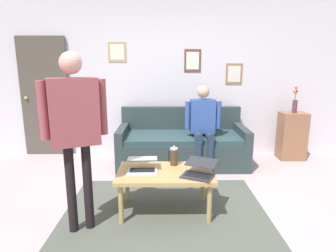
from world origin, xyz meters
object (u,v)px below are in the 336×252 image
at_px(interior_door, 45,97).
at_px(coffee_table, 165,176).
at_px(laptop_center, 199,171).
at_px(french_press, 174,156).
at_px(couch, 182,145).
at_px(laptop_left, 142,167).
at_px(person_seated, 203,122).
at_px(side_shelf, 292,136).
at_px(flower_vase, 295,102).
at_px(person_standing, 75,121).

relative_size(interior_door, coffee_table, 1.98).
distance_m(laptop_center, french_press, 0.41).
distance_m(couch, laptop_left, 1.63).
bearing_deg(laptop_left, person_seated, -122.41).
relative_size(couch, coffee_table, 1.95).
bearing_deg(interior_door, side_shelf, 175.82).
height_order(interior_door, couch, interior_door).
height_order(laptop_center, french_press, french_press).
bearing_deg(couch, flower_vase, -173.96).
relative_size(couch, french_press, 8.72).
xyz_separation_m(couch, laptop_center, (-0.08, 1.67, 0.21)).
height_order(interior_door, french_press, interior_door).
bearing_deg(flower_vase, side_shelf, -178.95).
relative_size(flower_vase, person_standing, 0.26).
relative_size(french_press, side_shelf, 0.29).
distance_m(coffee_table, person_standing, 1.13).
distance_m(couch, coffee_table, 1.58).
xyz_separation_m(interior_door, person_seated, (-2.66, 0.74, -0.30)).
height_order(couch, person_seated, person_seated).
relative_size(interior_door, couch, 1.02).
bearing_deg(french_press, couch, -97.30).
bearing_deg(laptop_center, person_seated, -99.05).
bearing_deg(french_press, person_seated, -113.01).
bearing_deg(side_shelf, laptop_left, 35.80).
bearing_deg(coffee_table, side_shelf, -140.82).
height_order(coffee_table, person_seated, person_seated).
bearing_deg(person_seated, french_press, 66.99).
bearing_deg(laptop_left, coffee_table, 174.51).
distance_m(flower_vase, person_standing, 3.64).
bearing_deg(interior_door, laptop_center, 138.11).
bearing_deg(side_shelf, person_standing, 35.21).
relative_size(couch, laptop_left, 6.12).
relative_size(interior_door, person_standing, 1.20).
bearing_deg(person_seated, laptop_left, 57.59).
distance_m(interior_door, french_press, 2.91).
relative_size(laptop_center, side_shelf, 0.56).
xyz_separation_m(laptop_left, side_shelf, (-2.40, -1.73, -0.11)).
distance_m(interior_door, laptop_left, 2.79).
distance_m(couch, french_press, 1.40).
bearing_deg(person_standing, interior_door, -62.51).
bearing_deg(laptop_center, side_shelf, -133.91).
bearing_deg(person_seated, laptop_center, 80.95).
bearing_deg(french_press, side_shelf, -142.80).
bearing_deg(flower_vase, laptop_center, 46.14).
distance_m(side_shelf, person_seated, 1.66).
bearing_deg(french_press, coffee_table, 62.87).
height_order(french_press, flower_vase, flower_vase).
bearing_deg(interior_door, coffee_table, 135.22).
xyz_separation_m(flower_vase, person_seated, (1.57, 0.43, -0.25)).
bearing_deg(side_shelf, flower_vase, 1.05).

